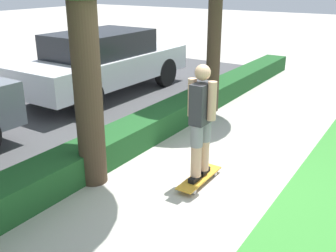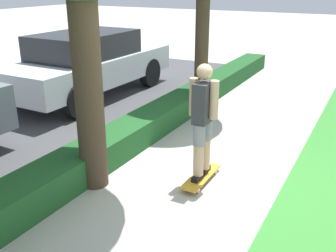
# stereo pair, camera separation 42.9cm
# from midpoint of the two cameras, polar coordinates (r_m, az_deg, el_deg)

# --- Properties ---
(ground_plane) EXTENTS (60.00, 60.00, 0.00)m
(ground_plane) POSITION_cam_midpoint_polar(r_m,az_deg,el_deg) (5.62, 7.59, -7.97)
(ground_plane) COLOR #ADA89E
(street_asphalt) EXTENTS (15.45, 5.00, 0.01)m
(street_asphalt) POSITION_cam_midpoint_polar(r_m,az_deg,el_deg) (8.15, -19.98, 0.22)
(street_asphalt) COLOR #474749
(street_asphalt) RESTS_ON ground_plane
(hedge_row) EXTENTS (15.45, 0.60, 0.43)m
(hedge_row) POSITION_cam_midpoint_polar(r_m,az_deg,el_deg) (6.29, -5.54, -2.47)
(hedge_row) COLOR #1E5123
(hedge_row) RESTS_ON ground_plane
(skateboard) EXTENTS (0.90, 0.24, 0.09)m
(skateboard) POSITION_cam_midpoint_polar(r_m,az_deg,el_deg) (5.54, 6.82, -7.54)
(skateboard) COLOR gold
(skateboard) RESTS_ON ground_plane
(skater_person) EXTENTS (0.48, 0.41, 1.58)m
(skater_person) POSITION_cam_midpoint_polar(r_m,az_deg,el_deg) (5.19, 7.21, 0.83)
(skater_person) COLOR black
(skater_person) RESTS_ON skateboard
(parked_car_middle) EXTENTS (4.64, 1.82, 1.52)m
(parked_car_middle) POSITION_cam_midpoint_polar(r_m,az_deg,el_deg) (9.60, -8.03, 9.23)
(parked_car_middle) COLOR silver
(parked_car_middle) RESTS_ON ground_plane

